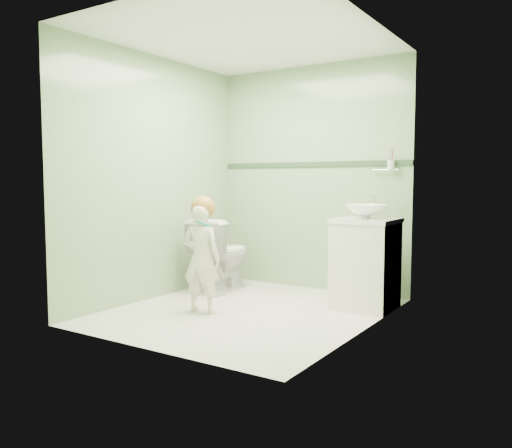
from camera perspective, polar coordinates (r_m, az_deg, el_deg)
The scene contains 12 objects.
ground at distance 4.75m, azimuth -0.99°, elevation -9.55°, with size 2.50×2.50×0.00m, color silver.
room_shell at distance 4.60m, azimuth -1.02°, elevation 5.09°, with size 2.50×2.54×2.40m.
trim_stripe at distance 5.67m, azimuth 6.00°, elevation 6.52°, with size 2.20×0.02×0.05m, color #2B472E.
vanity at distance 4.90m, azimuth 11.86°, elevation -4.43°, with size 0.52×0.50×0.80m, color silver.
counter at distance 4.85m, azimuth 11.94°, elevation 0.36°, with size 0.54×0.52×0.04m, color white.
basin at distance 4.85m, azimuth 11.96°, elevation 1.35°, with size 0.37×0.37×0.13m, color white.
faucet at distance 5.01m, azimuth 12.73°, elevation 2.36°, with size 0.03×0.13×0.18m.
cup_holder at distance 5.28m, azimuth 14.46°, elevation 6.29°, with size 0.26×0.07×0.21m.
toilet at distance 5.59m, azimuth -3.79°, elevation -3.30°, with size 0.44×0.77×0.78m, color white.
toddler at distance 4.65m, azimuth -5.98°, elevation -3.80°, with size 0.35×0.23×0.97m, color beige.
hair_cap at distance 4.62m, azimuth -5.83°, elevation 1.75°, with size 0.21×0.21×0.21m, color #A16E2F.
teal_toothbrush at distance 4.47m, azimuth -5.86°, elevation 0.09°, with size 0.11×0.14×0.08m.
Camera 1 is at (2.56, -3.82, 1.17)m, focal length 36.59 mm.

